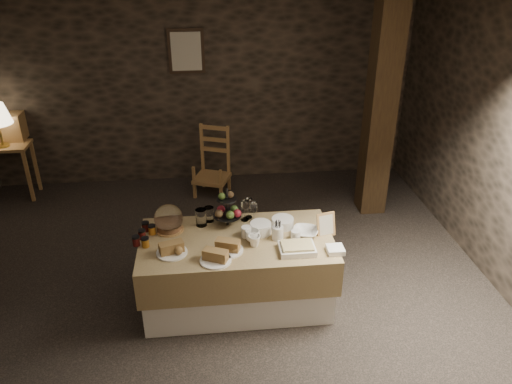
{
  "coord_description": "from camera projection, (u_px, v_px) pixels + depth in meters",
  "views": [
    {
      "loc": [
        0.04,
        -3.9,
        3.03
      ],
      "look_at": [
        0.48,
        0.2,
        0.91
      ],
      "focal_mm": 35.0,
      "sensor_mm": 36.0,
      "label": 1
    }
  ],
  "objects": [
    {
      "name": "ground_plane",
      "position": [
        209.0,
        287.0,
        4.83
      ],
      "size": [
        5.5,
        5.0,
        0.01
      ],
      "primitive_type": "cube",
      "color": "black",
      "rests_on": "ground"
    },
    {
      "name": "console_table",
      "position": [
        3.0,
        154.0,
        6.24
      ],
      "size": [
        0.67,
        0.38,
        0.72
      ],
      "color": "#9A673B",
      "rests_on": "ground_plane"
    },
    {
      "name": "bread_platter_center",
      "position": [
        216.0,
        257.0,
        4.04
      ],
      "size": [
        0.26,
        0.26,
        0.11
      ],
      "color": "white",
      "rests_on": "buffet_table"
    },
    {
      "name": "wine_rack",
      "position": [
        6.0,
        127.0,
        6.27
      ],
      "size": [
        0.42,
        0.26,
        0.34
      ],
      "primitive_type": "cube",
      "color": "#9A673B",
      "rests_on": "console_table"
    },
    {
      "name": "cake_dome",
      "position": [
        169.0,
        220.0,
        4.44
      ],
      "size": [
        0.26,
        0.26,
        0.26
      ],
      "color": "#9A673B",
      "rests_on": "buffet_table"
    },
    {
      "name": "tart_dish",
      "position": [
        297.0,
        248.0,
        4.17
      ],
      "size": [
        0.3,
        0.22,
        0.07
      ],
      "color": "white",
      "rests_on": "buffet_table"
    },
    {
      "name": "cutlery_holder",
      "position": [
        278.0,
        233.0,
        4.33
      ],
      "size": [
        0.1,
        0.1,
        0.12
      ],
      "primitive_type": "cylinder",
      "color": "white",
      "rests_on": "buffet_table"
    },
    {
      "name": "plate_stack_b",
      "position": [
        283.0,
        222.0,
        4.52
      ],
      "size": [
        0.2,
        0.2,
        0.08
      ],
      "primitive_type": "cylinder",
      "color": "white",
      "rests_on": "buffet_table"
    },
    {
      "name": "storage_jar_a",
      "position": [
        201.0,
        217.0,
        4.53
      ],
      "size": [
        0.1,
        0.1,
        0.16
      ],
      "primitive_type": "cylinder",
      "color": "white",
      "rests_on": "buffet_table"
    },
    {
      "name": "mug_c",
      "position": [
        246.0,
        232.0,
        4.37
      ],
      "size": [
        0.09,
        0.09,
        0.09
      ],
      "primitive_type": "cylinder",
      "color": "white",
      "rests_on": "buffet_table"
    },
    {
      "name": "plate_stack_a",
      "position": [
        261.0,
        228.0,
        4.42
      ],
      "size": [
        0.19,
        0.19,
        0.1
      ],
      "primitive_type": "cylinder",
      "color": "white",
      "rests_on": "buffet_table"
    },
    {
      "name": "bread_platter_right",
      "position": [
        228.0,
        247.0,
        4.17
      ],
      "size": [
        0.26,
        0.26,
        0.11
      ],
      "color": "white",
      "rests_on": "buffet_table"
    },
    {
      "name": "chair",
      "position": [
        211.0,
        164.0,
        6.45
      ],
      "size": [
        0.53,
        0.52,
        0.7
      ],
      "rotation": [
        0.0,
        0.0,
        -0.36
      ],
      "color": "#9A673B",
      "rests_on": "ground_plane"
    },
    {
      "name": "storage_jar_b",
      "position": [
        209.0,
        214.0,
        4.6
      ],
      "size": [
        0.09,
        0.09,
        0.14
      ],
      "primitive_type": "cylinder",
      "color": "white",
      "rests_on": "buffet_table"
    },
    {
      "name": "bowl",
      "position": [
        305.0,
        232.0,
        4.4
      ],
      "size": [
        0.28,
        0.28,
        0.05
      ],
      "primitive_type": "imported",
      "rotation": [
        0.0,
        0.0,
        -0.3
      ],
      "color": "white",
      "rests_on": "buffet_table"
    },
    {
      "name": "timber_column",
      "position": [
        381.0,
        107.0,
        5.63
      ],
      "size": [
        0.3,
        0.3,
        2.6
      ],
      "primitive_type": "cube",
      "color": "black",
      "rests_on": "ground_plane"
    },
    {
      "name": "room_shell",
      "position": [
        201.0,
        135.0,
        4.11
      ],
      "size": [
        5.52,
        5.02,
        2.6
      ],
      "color": "black",
      "rests_on": "ground"
    },
    {
      "name": "mug_d",
      "position": [
        296.0,
        235.0,
        4.32
      ],
      "size": [
        0.08,
        0.08,
        0.09
      ],
      "primitive_type": "cylinder",
      "color": "white",
      "rests_on": "buffet_table"
    },
    {
      "name": "bread_platter_left",
      "position": [
        172.0,
        249.0,
        4.14
      ],
      "size": [
        0.26,
        0.26,
        0.11
      ],
      "color": "white",
      "rests_on": "buffet_table"
    },
    {
      "name": "cup_a",
      "position": [
        252.0,
        236.0,
        4.3
      ],
      "size": [
        0.14,
        0.14,
        0.1
      ],
      "primitive_type": "imported",
      "rotation": [
        0.0,
        0.0,
        0.06
      ],
      "color": "white",
      "rests_on": "buffet_table"
    },
    {
      "name": "buffet_table",
      "position": [
        237.0,
        266.0,
        4.48
      ],
      "size": [
        1.69,
        0.9,
        0.67
      ],
      "color": "white",
      "rests_on": "ground_plane"
    },
    {
      "name": "jam_jars",
      "position": [
        144.0,
        235.0,
        4.34
      ],
      "size": [
        0.18,
        0.32,
        0.07
      ],
      "color": "#581615",
      "rests_on": "buffet_table"
    },
    {
      "name": "square_dish",
      "position": [
        335.0,
        250.0,
        4.17
      ],
      "size": [
        0.14,
        0.14,
        0.04
      ],
      "primitive_type": "cube",
      "color": "white",
      "rests_on": "buffet_table"
    },
    {
      "name": "framed_picture",
      "position": [
        186.0,
        51.0,
        6.19
      ],
      "size": [
        0.45,
        0.04,
        0.55
      ],
      "color": "#312116",
      "rests_on": "room_shell"
    },
    {
      "name": "menu_frame",
      "position": [
        326.0,
        225.0,
        4.4
      ],
      "size": [
        0.18,
        0.11,
        0.22
      ],
      "primitive_type": "cube",
      "rotation": [
        -0.24,
        0.0,
        0.23
      ],
      "color": "#9A673B",
      "rests_on": "buffet_table"
    },
    {
      "name": "cup_b",
      "position": [
        254.0,
        241.0,
        4.24
      ],
      "size": [
        0.14,
        0.14,
        0.1
      ],
      "primitive_type": "imported",
      "rotation": [
        0.0,
        0.0,
        -0.34
      ],
      "color": "white",
      "rests_on": "buffet_table"
    },
    {
      "name": "fruit_stand",
      "position": [
        228.0,
        211.0,
        4.51
      ],
      "size": [
        0.26,
        0.26,
        0.37
      ],
      "rotation": [
        0.0,
        0.0,
        0.04
      ],
      "color": "black",
      "rests_on": "buffet_table"
    }
  ]
}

